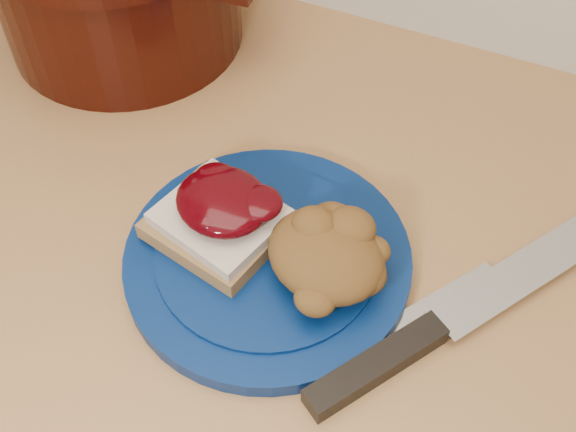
% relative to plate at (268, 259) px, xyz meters
% --- Properties ---
extents(base_cabinet, '(4.00, 0.60, 0.86)m').
position_rel_plate_xyz_m(base_cabinet, '(-0.04, 0.06, -0.48)').
color(base_cabinet, beige).
rests_on(base_cabinet, floor).
extents(plate, '(0.31, 0.31, 0.02)m').
position_rel_plate_xyz_m(plate, '(0.00, 0.00, 0.00)').
color(plate, '#051E53').
rests_on(plate, wood_countertop).
extents(sandwich, '(0.12, 0.11, 0.05)m').
position_rel_plate_xyz_m(sandwich, '(-0.04, 0.00, 0.03)').
color(sandwich, olive).
rests_on(sandwich, plate).
extents(stuffing_mound, '(0.12, 0.11, 0.05)m').
position_rel_plate_xyz_m(stuffing_mound, '(0.05, -0.00, 0.04)').
color(stuffing_mound, brown).
rests_on(stuffing_mound, plate).
extents(chef_knife, '(0.20, 0.30, 0.02)m').
position_rel_plate_xyz_m(chef_knife, '(0.14, -0.02, 0.00)').
color(chef_knife, black).
rests_on(chef_knife, wood_countertop).
extents(butter_knife, '(0.12, 0.16, 0.00)m').
position_rel_plate_xyz_m(butter_knife, '(0.13, -0.01, -0.00)').
color(butter_knife, silver).
rests_on(butter_knife, wood_countertop).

